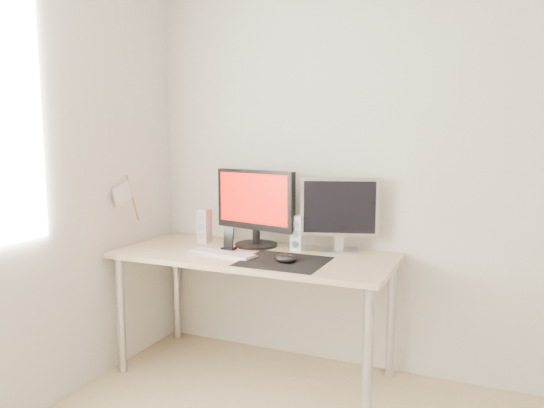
% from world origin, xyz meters
% --- Properties ---
extents(wall_back, '(3.50, 0.00, 3.50)m').
position_xyz_m(wall_back, '(0.00, 1.75, 1.25)').
color(wall_back, silver).
rests_on(wall_back, ground).
extents(mousepad, '(0.45, 0.40, 0.00)m').
position_xyz_m(mousepad, '(-0.70, 1.26, 0.73)').
color(mousepad, black).
rests_on(mousepad, desk).
extents(mouse, '(0.12, 0.07, 0.04)m').
position_xyz_m(mouse, '(-0.68, 1.23, 0.76)').
color(mouse, black).
rests_on(mouse, mousepad).
extents(desk, '(1.60, 0.70, 0.73)m').
position_xyz_m(desk, '(-0.93, 1.38, 0.65)').
color(desk, '#D1B587').
rests_on(desk, ground).
extents(main_monitor, '(0.55, 0.31, 0.47)m').
position_xyz_m(main_monitor, '(-1.00, 1.55, 0.98)').
color(main_monitor, black).
rests_on(main_monitor, desk).
extents(second_monitor, '(0.44, 0.22, 0.43)m').
position_xyz_m(second_monitor, '(-0.49, 1.61, 0.97)').
color(second_monitor, '#B9B9BB').
rests_on(second_monitor, desk).
extents(speaker_left, '(0.07, 0.08, 0.21)m').
position_xyz_m(speaker_left, '(-1.35, 1.52, 0.84)').
color(speaker_left, silver).
rests_on(speaker_left, desk).
extents(speaker_right, '(0.07, 0.08, 0.21)m').
position_xyz_m(speaker_right, '(-0.72, 1.54, 0.84)').
color(speaker_right, white).
rests_on(speaker_right, desk).
extents(keyboard, '(0.43, 0.18, 0.02)m').
position_xyz_m(keyboard, '(-1.08, 1.27, 0.74)').
color(keyboard, silver).
rests_on(keyboard, desk).
extents(phone_dock, '(0.08, 0.06, 0.13)m').
position_xyz_m(phone_dock, '(-1.11, 1.40, 0.77)').
color(phone_dock, black).
rests_on(phone_dock, desk).
extents(pennant, '(0.01, 0.23, 0.29)m').
position_xyz_m(pennant, '(-1.72, 1.24, 1.05)').
color(pennant, '#A57F54').
rests_on(pennant, wall_left).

